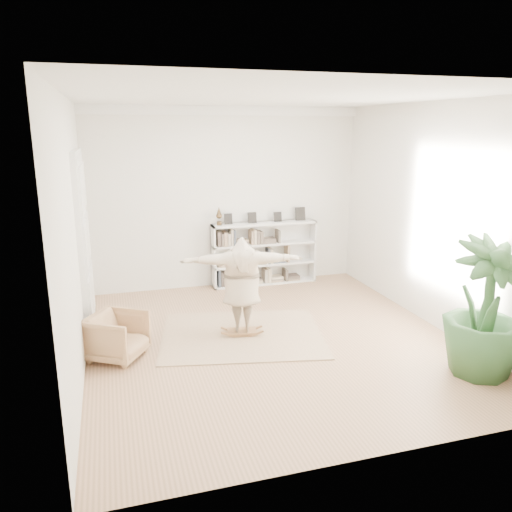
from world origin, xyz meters
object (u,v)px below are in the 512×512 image
at_px(armchair, 117,336).
at_px(person, 242,283).
at_px(bookshelf, 264,254).
at_px(houseplant, 485,308).
at_px(rocker_board, 242,331).

distance_m(armchair, person, 1.99).
height_order(bookshelf, houseplant, houseplant).
bearing_deg(bookshelf, rocker_board, -114.50).
bearing_deg(person, houseplant, 153.34).
xyz_separation_m(bookshelf, houseplant, (1.56, -4.63, 0.29)).
bearing_deg(bookshelf, armchair, -137.40).
height_order(armchair, houseplant, houseplant).
bearing_deg(armchair, bookshelf, -15.12).
relative_size(rocker_board, houseplant, 0.27).
height_order(bookshelf, person, bookshelf).
bearing_deg(rocker_board, houseplant, -26.66).
distance_m(bookshelf, houseplant, 4.89).
distance_m(armchair, rocker_board, 1.93).
relative_size(bookshelf, person, 1.19).
height_order(rocker_board, person, person).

